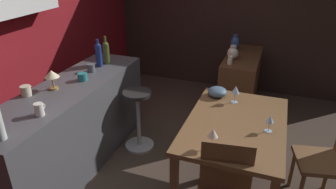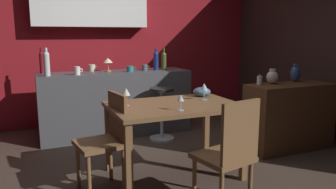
% 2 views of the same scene
% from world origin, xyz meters
% --- Properties ---
extents(ground_plane, '(9.00, 9.00, 0.00)m').
position_xyz_m(ground_plane, '(0.00, 0.00, 0.00)').
color(ground_plane, '#47382D').
extents(wall_side_right, '(0.10, 4.40, 2.60)m').
position_xyz_m(wall_side_right, '(2.55, 0.30, 1.30)').
color(wall_side_right, '#33231E').
rests_on(wall_side_right, ground_plane).
extents(dining_table, '(1.26, 0.84, 0.74)m').
position_xyz_m(dining_table, '(0.08, -0.29, 0.65)').
color(dining_table, brown).
rests_on(dining_table, ground_plane).
extents(kitchen_counter, '(2.10, 0.60, 0.90)m').
position_xyz_m(kitchen_counter, '(-0.10, 1.34, 0.45)').
color(kitchen_counter, '#4C4C51').
rests_on(kitchen_counter, ground_plane).
extents(sideboard_cabinet, '(1.10, 0.44, 0.82)m').
position_xyz_m(sideboard_cabinet, '(1.72, -0.13, 0.41)').
color(sideboard_cabinet, '#56351E').
rests_on(sideboard_cabinet, ground_plane).
extents(chair_by_doorway, '(0.47, 0.47, 0.93)m').
position_xyz_m(chair_by_doorway, '(0.19, -1.10, 0.50)').
color(chair_by_doorway, brown).
rests_on(chair_by_doorway, ground_plane).
extents(bar_stool, '(0.34, 0.34, 0.71)m').
position_xyz_m(bar_stool, '(0.40, 0.82, 0.38)').
color(bar_stool, '#262323').
rests_on(bar_stool, ground_plane).
extents(wine_glass_left, '(0.07, 0.07, 0.15)m').
position_xyz_m(wine_glass_left, '(0.02, -0.57, 0.85)').
color(wine_glass_left, silver).
rests_on(wine_glass_left, dining_table).
extents(wine_glass_right, '(0.08, 0.08, 0.18)m').
position_xyz_m(wine_glass_right, '(0.46, -0.22, 0.87)').
color(wine_glass_right, silver).
rests_on(wine_glass_right, dining_table).
extents(wine_glass_center, '(0.08, 0.08, 0.17)m').
position_xyz_m(wine_glass_center, '(-0.37, -0.18, 0.87)').
color(wine_glass_center, silver).
rests_on(wine_glass_center, dining_table).
extents(fruit_bowl, '(0.20, 0.20, 0.10)m').
position_xyz_m(fruit_bowl, '(0.54, -0.02, 0.79)').
color(fruit_bowl, slate).
rests_on(fruit_bowl, dining_table).
extents(wine_bottle_olive, '(0.07, 0.07, 0.33)m').
position_xyz_m(wine_bottle_olive, '(0.63, 1.31, 1.04)').
color(wine_bottle_olive, '#475623').
rests_on(wine_bottle_olive, kitchen_counter).
extents(wine_bottle_cobalt, '(0.07, 0.07, 0.32)m').
position_xyz_m(wine_bottle_cobalt, '(0.52, 1.34, 1.05)').
color(wine_bottle_cobalt, navy).
rests_on(wine_bottle_cobalt, kitchen_counter).
extents(cup_slate, '(0.12, 0.08, 0.09)m').
position_xyz_m(cup_slate, '(0.34, 1.34, 0.94)').
color(cup_slate, '#515660').
rests_on(cup_slate, kitchen_counter).
extents(cup_teal, '(0.13, 0.09, 0.08)m').
position_xyz_m(cup_teal, '(0.10, 1.29, 0.94)').
color(cup_teal, teal).
rests_on(cup_teal, kitchen_counter).
extents(cup_white, '(0.11, 0.07, 0.11)m').
position_xyz_m(cup_white, '(-0.64, 1.19, 0.95)').
color(cup_white, white).
rests_on(cup_white, kitchen_counter).
extents(cup_cream, '(0.13, 0.09, 0.10)m').
position_xyz_m(cup_cream, '(-0.38, 1.56, 0.95)').
color(cup_cream, beige).
rests_on(cup_cream, kitchen_counter).
extents(counter_lamp, '(0.14, 0.14, 0.19)m').
position_xyz_m(counter_lamp, '(-0.18, 1.42, 1.04)').
color(counter_lamp, '#A58447').
rests_on(counter_lamp, kitchen_counter).
extents(pillar_candle_tall, '(0.06, 0.06, 0.13)m').
position_xyz_m(pillar_candle_tall, '(1.33, -0.01, 0.87)').
color(pillar_candle_tall, white).
rests_on(pillar_candle_tall, sideboard_cabinet).
extents(vase_ceramic_blue, '(0.12, 0.12, 0.23)m').
position_xyz_m(vase_ceramic_blue, '(1.92, 0.03, 0.93)').
color(vase_ceramic_blue, '#334C8C').
rests_on(vase_ceramic_blue, sideboard_cabinet).
extents(vase_ceramic_ivory, '(0.14, 0.14, 0.18)m').
position_xyz_m(vase_ceramic_ivory, '(1.53, -0.01, 0.90)').
color(vase_ceramic_ivory, beige).
rests_on(vase_ceramic_ivory, sideboard_cabinet).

